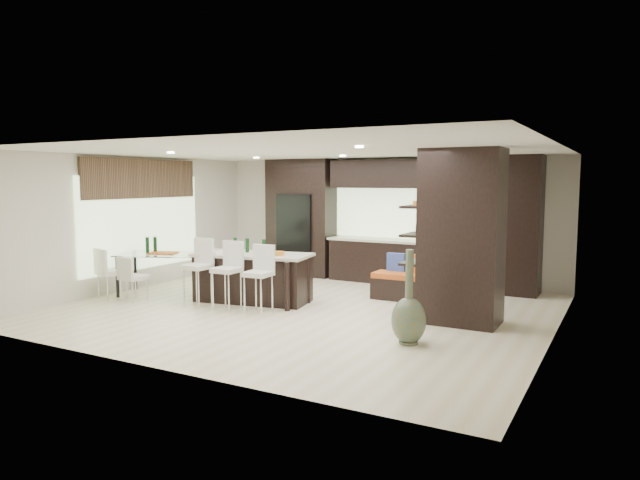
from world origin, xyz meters
The scene contains 22 objects.
ground centered at (0.00, 0.00, 0.00)m, with size 8.00×8.00×0.00m, color beige.
back_wall centered at (0.00, 3.50, 1.35)m, with size 8.00×0.02×2.70m, color beige.
left_wall centered at (-4.00, 0.00, 1.35)m, with size 0.02×7.00×2.70m, color beige.
right_wall centered at (4.00, 0.00, 1.35)m, with size 0.02×7.00×2.70m, color beige.
ceiling centered at (0.00, 0.00, 2.70)m, with size 8.00×7.00×0.02m, color white.
window_left centered at (-3.96, 0.20, 1.35)m, with size 0.04×3.20×1.90m, color #B2D199.
window_back centered at (0.60, 3.46, 1.55)m, with size 3.40×0.04×1.20m, color #B2D199.
stone_accent centered at (-3.93, 0.20, 2.25)m, with size 0.08×3.00×0.80m, color brown.
ceiling_spots centered at (0.00, 0.25, 2.68)m, with size 4.00×3.00×0.02m, color white.
back_cabinetry centered at (0.50, 3.17, 1.35)m, with size 6.80×0.68×2.70m, color black.
refrigerator centered at (-1.90, 3.12, 0.95)m, with size 0.90×0.68×1.90m, color black.
partition_column centered at (2.60, 0.40, 1.35)m, with size 1.20×0.80×2.70m, color black.
kitchen_island centered at (-1.15, 0.14, 0.44)m, with size 2.12×0.91×0.88m, color black.
stool_left centered at (-1.81, -0.62, 0.48)m, with size 0.42×0.42×0.96m, color silver.
stool_mid centered at (-1.15, -0.62, 0.47)m, with size 0.42×0.42×0.95m, color silver.
stool_right centered at (-0.50, -0.62, 0.46)m, with size 0.41×0.41×0.92m, color silver.
bench centered at (1.30, 1.60, 0.25)m, with size 1.29×0.50×0.50m, color black.
floor_vase centered at (2.30, -1.10, 0.65)m, with size 0.47×0.47×1.29m, color #49543D, non-canonical shape.
dining_table centered at (-3.06, -0.16, 0.40)m, with size 1.67×0.94×0.80m, color white.
chair_near centered at (-3.06, -0.92, 0.39)m, with size 0.42×0.42×0.77m, color silver.
chair_far centered at (-3.59, -0.95, 0.44)m, with size 0.48×0.48×0.89m, color silver.
chair_end centered at (-1.92, -0.16, 0.43)m, with size 0.46×0.46×0.85m, color silver.
Camera 1 is at (4.87, -8.32, 2.22)m, focal length 32.00 mm.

